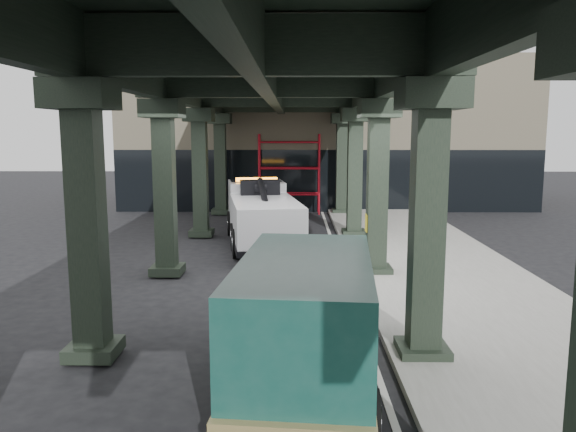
{
  "coord_description": "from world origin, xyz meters",
  "views": [
    {
      "loc": [
        0.27,
        -13.75,
        4.13
      ],
      "look_at": [
        0.08,
        2.33,
        1.7
      ],
      "focal_mm": 35.0,
      "sensor_mm": 36.0,
      "label": 1
    }
  ],
  "objects": [
    {
      "name": "viaduct",
      "position": [
        -0.4,
        2.0,
        5.46
      ],
      "size": [
        7.4,
        32.0,
        6.4
      ],
      "color": "black",
      "rests_on": "ground"
    },
    {
      "name": "sidewalk",
      "position": [
        4.5,
        2.0,
        0.07
      ],
      "size": [
        5.0,
        40.0,
        0.15
      ],
      "primitive_type": "cube",
      "color": "gray",
      "rests_on": "ground"
    },
    {
      "name": "scaffolding",
      "position": [
        0.0,
        14.64,
        2.11
      ],
      "size": [
        3.08,
        0.88,
        4.0
      ],
      "color": "red",
      "rests_on": "ground"
    },
    {
      "name": "tow_truck",
      "position": [
        -0.95,
        6.41,
        1.21
      ],
      "size": [
        3.17,
        7.76,
        2.48
      ],
      "rotation": [
        0.0,
        0.0,
        0.16
      ],
      "color": "black",
      "rests_on": "ground"
    },
    {
      "name": "building",
      "position": [
        2.0,
        20.0,
        4.0
      ],
      "size": [
        22.0,
        10.0,
        8.0
      ],
      "primitive_type": "cube",
      "color": "#C6B793",
      "rests_on": "ground"
    },
    {
      "name": "ground",
      "position": [
        0.0,
        0.0,
        0.0
      ],
      "size": [
        90.0,
        90.0,
        0.0
      ],
      "primitive_type": "plane",
      "color": "black",
      "rests_on": "ground"
    },
    {
      "name": "towed_van",
      "position": [
        0.47,
        -5.07,
        1.18
      ],
      "size": [
        2.58,
        5.57,
        2.19
      ],
      "rotation": [
        0.0,
        0.0,
        -0.09
      ],
      "color": "#13453C",
      "rests_on": "ground"
    },
    {
      "name": "lane_stripe",
      "position": [
        1.7,
        2.0,
        0.01
      ],
      "size": [
        0.12,
        38.0,
        0.01
      ],
      "primitive_type": "cube",
      "color": "silver",
      "rests_on": "ground"
    }
  ]
}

